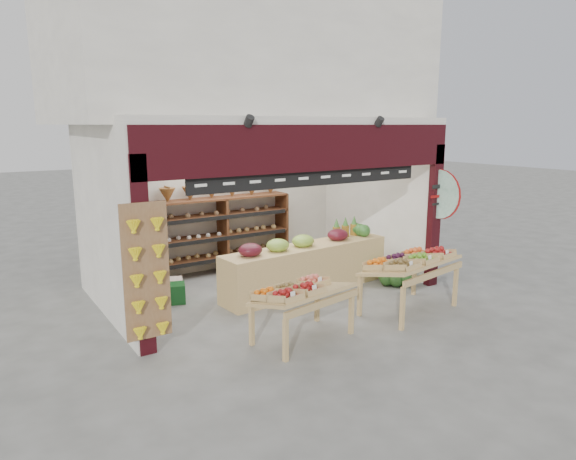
# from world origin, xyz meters

# --- Properties ---
(ground) EXTENTS (60.00, 60.00, 0.00)m
(ground) POSITION_xyz_m (0.00, 0.00, 0.00)
(ground) COLOR #63635E
(ground) RESTS_ON ground
(shop_structure) EXTENTS (6.36, 5.12, 5.40)m
(shop_structure) POSITION_xyz_m (0.00, 1.61, 3.92)
(shop_structure) COLOR white
(shop_structure) RESTS_ON ground
(banana_board) EXTENTS (0.60, 0.15, 1.80)m
(banana_board) POSITION_xyz_m (-2.73, -1.17, 1.12)
(banana_board) COLOR olive
(banana_board) RESTS_ON ground
(gift_sign) EXTENTS (0.04, 0.93, 0.92)m
(gift_sign) POSITION_xyz_m (2.75, -1.15, 1.75)
(gift_sign) COLOR silver
(gift_sign) RESTS_ON ground
(back_shelving) EXTENTS (2.93, 0.48, 1.81)m
(back_shelving) POSITION_xyz_m (-0.14, 1.96, 1.16)
(back_shelving) COLOR brown
(back_shelving) RESTS_ON ground
(refrigerator) EXTENTS (0.83, 0.83, 1.71)m
(refrigerator) POSITION_xyz_m (-2.40, 1.47, 0.85)
(refrigerator) COLOR #B2B4B9
(refrigerator) RESTS_ON ground
(cardboard_stack) EXTENTS (1.13, 0.81, 0.72)m
(cardboard_stack) POSITION_xyz_m (-1.99, 0.89, 0.27)
(cardboard_stack) COLOR white
(cardboard_stack) RESTS_ON ground
(mid_counter) EXTENTS (3.44, 0.91, 1.07)m
(mid_counter) POSITION_xyz_m (0.55, -0.05, 0.46)
(mid_counter) COLOR tan
(mid_counter) RESTS_ON ground
(display_table_left) EXTENTS (1.55, 1.04, 0.93)m
(display_table_left) POSITION_xyz_m (-0.85, -1.81, 0.71)
(display_table_left) COLOR tan
(display_table_left) RESTS_ON ground
(display_table_right) EXTENTS (1.78, 1.18, 1.04)m
(display_table_right) POSITION_xyz_m (1.36, -1.82, 0.82)
(display_table_right) COLOR tan
(display_table_right) RESTS_ON ground
(watermelon_pile) EXTENTS (0.71, 0.68, 0.52)m
(watermelon_pile) POSITION_xyz_m (2.22, -0.65, 0.19)
(watermelon_pile) COLOR #1A4C19
(watermelon_pile) RESTS_ON ground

